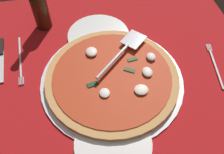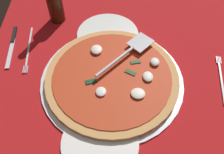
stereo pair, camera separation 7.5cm
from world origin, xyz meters
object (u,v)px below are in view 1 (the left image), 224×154
at_px(dinner_plate_left, 113,143).
at_px(beer_bottle, 39,7).
at_px(pizza, 112,77).
at_px(dinner_plate_right, 98,35).
at_px(pizza_server, 123,51).
at_px(place_setting_far, 11,58).

height_order(dinner_plate_left, beer_bottle, beer_bottle).
xyz_separation_m(pizza, beer_bottle, (0.30, 0.21, 0.07)).
xyz_separation_m(dinner_plate_left, beer_bottle, (0.51, 0.17, 0.09)).
bearing_deg(dinner_plate_left, dinner_plate_right, -2.75).
relative_size(pizza_server, place_setting_far, 0.88).
relative_size(dinner_plate_right, place_setting_far, 1.00).
xyz_separation_m(dinner_plate_right, pizza_server, (-0.13, -0.06, 0.04)).
relative_size(pizza_server, beer_bottle, 0.83).
height_order(dinner_plate_left, place_setting_far, place_setting_far).
bearing_deg(pizza, pizza_server, -31.41).
bearing_deg(place_setting_far, pizza_server, 74.78).
bearing_deg(pizza_server, beer_bottle, 95.11).
distance_m(pizza, place_setting_far, 0.36).
bearing_deg(pizza_server, pizza, -166.32).
bearing_deg(pizza, beer_bottle, 35.08).
relative_size(dinner_plate_left, pizza_server, 1.04).
relative_size(pizza, place_setting_far, 1.85).
bearing_deg(dinner_plate_right, pizza, -175.95).
distance_m(dinner_plate_right, pizza_server, 0.15).
xyz_separation_m(place_setting_far, beer_bottle, (0.15, -0.12, 0.09)).
distance_m(dinner_plate_right, place_setting_far, 0.32).
bearing_deg(beer_bottle, pizza, -144.92).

